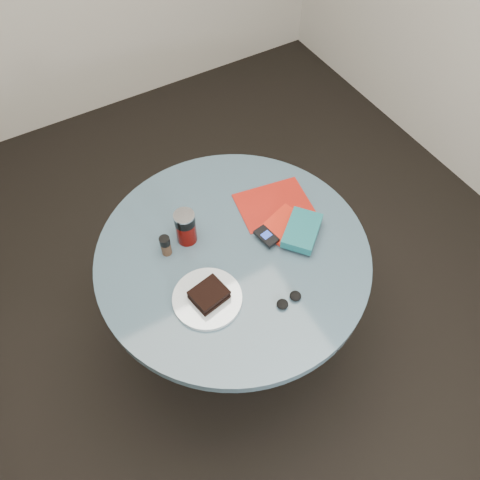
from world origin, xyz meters
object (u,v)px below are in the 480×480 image
magazine (274,204)px  headphones (289,300)px  plate (207,298)px  pepper_grinder (166,246)px  red_book (283,225)px  novel (302,230)px  soda_can (186,227)px  sandwich (209,295)px  mp3_player (266,236)px  table (233,275)px

magazine → headphones: size_ratio=2.81×
plate → magazine: (0.42, 0.24, -0.01)m
pepper_grinder → headphones: bearing=-55.3°
red_book → novel: novel is taller
soda_can → red_book: 0.36m
soda_can → red_book: (0.33, -0.13, -0.06)m
sandwich → soda_can: (0.05, 0.27, 0.04)m
sandwich → headphones: sandwich is taller
soda_can → mp3_player: 0.29m
magazine → novel: novel is taller
table → mp3_player: size_ratio=10.37×
red_book → table: bearing=163.4°
novel → mp3_player: bearing=118.2°
table → red_book: 0.28m
plate → pepper_grinder: size_ratio=2.70×
headphones → red_book: bearing=60.4°
sandwich → mp3_player: 0.32m
plate → headphones: bearing=-32.0°
table → pepper_grinder: size_ratio=11.48×
table → red_book: bearing=1.2°
novel → headphones: 0.28m
pepper_grinder → novel: 0.50m
soda_can → pepper_grinder: size_ratio=1.62×
magazine → mp3_player: (-0.12, -0.13, 0.02)m
novel → headphones: size_ratio=1.79×
plate → novel: bearing=7.9°
soda_can → magazine: 0.37m
soda_can → pepper_grinder: (-0.09, -0.02, -0.03)m
table → mp3_player: bearing=-8.1°
table → soda_can: (-0.12, 0.13, 0.23)m
mp3_player → magazine: bearing=48.0°
novel → mp3_player: size_ratio=1.81×
pepper_grinder → magazine: (0.45, -0.00, -0.04)m
plate → sandwich: sandwich is taller
plate → headphones: 0.27m
novel → pepper_grinder: bearing=118.5°
soda_can → mp3_player: bearing=-31.6°
plate → sandwich: (0.01, -0.00, 0.03)m
plate → mp3_player: bearing=19.8°
sandwich → novel: size_ratio=0.73×
red_book → novel: size_ratio=0.95×
magazine → headphones: 0.43m
novel → mp3_player: novel is taller
table → sandwich: 0.29m
novel → magazine: bearing=52.2°
plate → magazine: size_ratio=0.86×
pepper_grinder → headphones: (0.27, -0.39, -0.03)m
soda_can → sandwich: bearing=-100.5°
red_book → soda_can: bearing=141.2°
plate → pepper_grinder: bearing=98.4°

